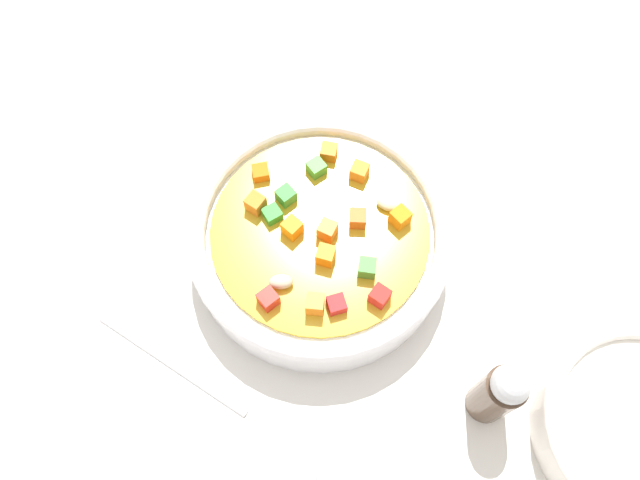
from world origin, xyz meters
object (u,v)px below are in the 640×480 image
(side_bowl_small, at_px, (640,427))
(pepper_shaker, at_px, (499,393))
(soup_bowl_main, at_px, (320,238))
(spoon, at_px, (249,416))

(side_bowl_small, relative_size, pepper_shaker, 1.70)
(soup_bowl_main, bearing_deg, pepper_shaker, 167.51)
(pepper_shaker, bearing_deg, soup_bowl_main, -12.49)
(spoon, distance_m, pepper_shaker, 0.18)
(soup_bowl_main, xyz_separation_m, spoon, (-0.03, 0.14, -0.02))
(soup_bowl_main, height_order, side_bowl_small, soup_bowl_main)
(soup_bowl_main, distance_m, side_bowl_small, 0.27)
(side_bowl_small, bearing_deg, spoon, 30.66)
(side_bowl_small, distance_m, pepper_shaker, 0.11)
(soup_bowl_main, relative_size, side_bowl_small, 1.45)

